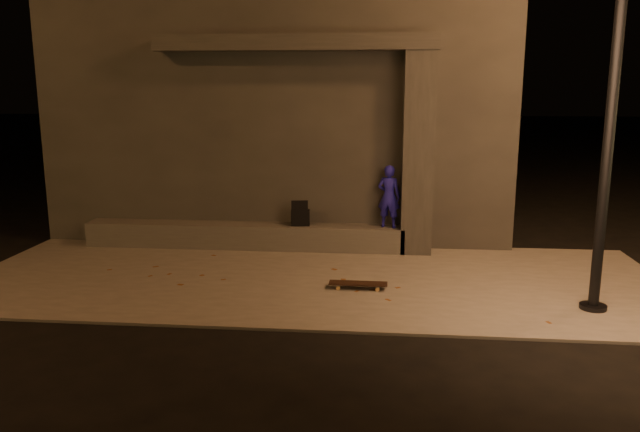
# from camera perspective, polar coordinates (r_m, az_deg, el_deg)

# --- Properties ---
(ground) EXTENTS (120.00, 120.00, 0.00)m
(ground) POSITION_cam_1_polar(r_m,az_deg,el_deg) (8.15, -2.20, -10.03)
(ground) COLOR black
(ground) RESTS_ON ground
(sidewalk) EXTENTS (11.00, 4.40, 0.04)m
(sidewalk) POSITION_cam_1_polar(r_m,az_deg,el_deg) (10.01, -0.64, -5.70)
(sidewalk) COLOR #68645C
(sidewalk) RESTS_ON ground
(building) EXTENTS (9.00, 5.10, 5.22)m
(building) POSITION_cam_1_polar(r_m,az_deg,el_deg) (14.14, -2.73, 10.05)
(building) COLOR #363331
(building) RESTS_ON ground
(ledge) EXTENTS (6.00, 0.55, 0.45)m
(ledge) POSITION_cam_1_polar(r_m,az_deg,el_deg) (11.86, -6.94, -1.79)
(ledge) COLOR #514E4A
(ledge) RESTS_ON sidewalk
(column) EXTENTS (0.55, 0.55, 3.60)m
(column) POSITION_cam_1_polar(r_m,az_deg,el_deg) (11.33, 8.95, 5.61)
(column) COLOR #363331
(column) RESTS_ON sidewalk
(canopy) EXTENTS (5.00, 0.70, 0.28)m
(canopy) POSITION_cam_1_polar(r_m,az_deg,el_deg) (11.43, -2.25, 15.54)
(canopy) COLOR #363331
(canopy) RESTS_ON column
(skateboarder) EXTENTS (0.48, 0.39, 1.15)m
(skateboarder) POSITION_cam_1_polar(r_m,az_deg,el_deg) (11.41, 6.32, 1.80)
(skateboarder) COLOR #201BB1
(skateboarder) RESTS_ON ledge
(backpack) EXTENTS (0.37, 0.26, 0.49)m
(backpack) POSITION_cam_1_polar(r_m,az_deg,el_deg) (11.59, -1.80, -0.04)
(backpack) COLOR black
(backpack) RESTS_ON ledge
(skateboard) EXTENTS (0.88, 0.24, 0.10)m
(skateboard) POSITION_cam_1_polar(r_m,az_deg,el_deg) (9.43, 3.51, -6.21)
(skateboard) COLOR black
(skateboard) RESTS_ON sidewalk
(street_lamp_0) EXTENTS (0.36, 0.36, 6.63)m
(street_lamp_0) POSITION_cam_1_polar(r_m,az_deg,el_deg) (8.95, 25.71, 15.53)
(street_lamp_0) COLOR black
(street_lamp_0) RESTS_ON ground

